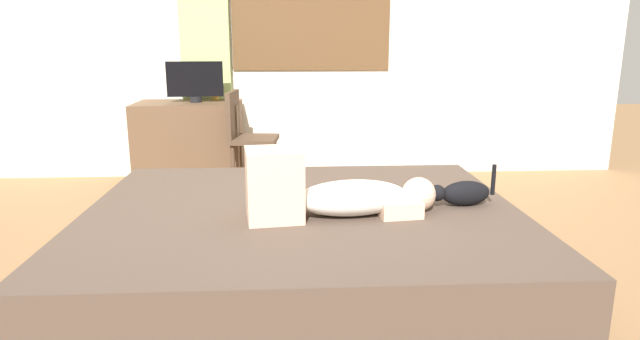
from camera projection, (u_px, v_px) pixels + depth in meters
ground_plane at (291, 286)px, 2.85m from camera, size 16.00×16.00×0.00m
back_wall_with_window at (288, 19)px, 4.96m from camera, size 6.40×0.14×2.90m
bed at (303, 248)px, 2.80m from camera, size 2.25×1.90×0.43m
person_lying at (332, 193)px, 2.61m from camera, size 0.94×0.36×0.34m
cat at (462, 193)px, 2.77m from camera, size 0.36×0.14×0.21m
desk at (190, 144)px, 4.78m from camera, size 0.90×0.56×0.74m
tv_monitor at (195, 81)px, 4.65m from camera, size 0.48×0.10×0.35m
cup at (215, 95)px, 4.87m from camera, size 0.06×0.06×0.10m
chair_by_desk at (245, 134)px, 4.49m from camera, size 0.42×0.42×0.86m
curtain_left at (204, 31)px, 4.83m from camera, size 0.44×0.06×2.69m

